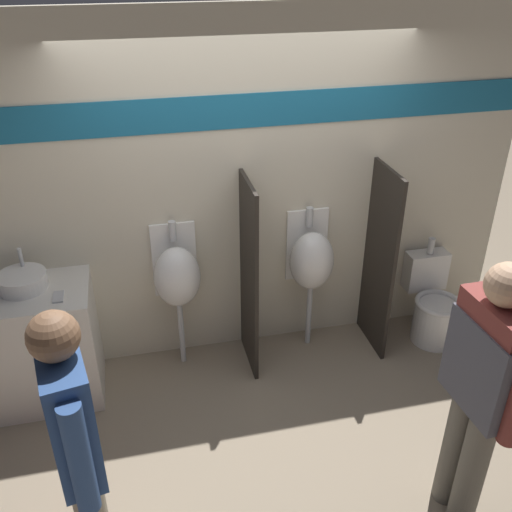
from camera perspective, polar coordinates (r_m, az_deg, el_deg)
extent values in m
plane|color=gray|center=(4.58, 0.50, -12.55)|extent=(16.00, 16.00, 0.00)
cube|color=beige|center=(4.35, -1.30, 6.16)|extent=(4.44, 0.06, 2.70)
cube|color=#19668E|center=(4.10, -1.30, 14.29)|extent=(4.35, 0.01, 0.24)
cube|color=silver|center=(4.51, -21.81, -8.37)|extent=(0.98, 0.60, 0.91)
cylinder|color=white|center=(4.28, -22.33, -2.34)|extent=(0.34, 0.34, 0.11)
cylinder|color=silver|center=(4.32, -22.47, -0.11)|extent=(0.03, 0.03, 0.14)
cube|color=#B7B7BC|center=(4.11, -19.17, -3.88)|extent=(0.07, 0.14, 0.01)
cube|color=#28231E|center=(4.35, -0.71, -2.19)|extent=(0.03, 0.52, 1.57)
cube|color=#28231E|center=(4.67, 12.23, -0.57)|extent=(0.03, 0.52, 1.57)
cylinder|color=silver|center=(4.65, -7.45, -7.53)|extent=(0.04, 0.04, 0.58)
ellipsoid|color=white|center=(4.36, -7.89, -2.09)|extent=(0.36, 0.30, 0.49)
cube|color=white|center=(4.45, -8.16, -0.31)|extent=(0.34, 0.02, 0.61)
cylinder|color=silver|center=(4.29, -8.35, 2.48)|extent=(0.06, 0.06, 0.16)
cylinder|color=silver|center=(4.83, 5.31, -5.82)|extent=(0.04, 0.04, 0.58)
ellipsoid|color=white|center=(4.55, 5.60, -0.49)|extent=(0.36, 0.30, 0.49)
cube|color=white|center=(4.64, 5.08, 1.18)|extent=(0.34, 0.02, 0.61)
cylinder|color=silver|center=(4.49, 5.37, 3.91)|extent=(0.06, 0.06, 0.16)
cylinder|color=white|center=(5.14, 17.50, -6.31)|extent=(0.38, 0.38, 0.37)
torus|color=white|center=(5.03, 17.82, -4.50)|extent=(0.40, 0.40, 0.04)
cube|color=white|center=(5.15, 16.59, -1.36)|extent=(0.36, 0.16, 0.34)
cylinder|color=silver|center=(5.02, 17.10, 0.99)|extent=(0.06, 0.06, 0.14)
cylinder|color=#666056|center=(3.67, 20.77, -19.38)|extent=(0.16, 0.16, 0.84)
cylinder|color=#666056|center=(3.75, 19.31, -17.67)|extent=(0.16, 0.16, 0.84)
cube|color=brown|center=(3.22, 22.30, -9.40)|extent=(0.21, 0.44, 0.66)
cube|color=#4C4C56|center=(3.25, 22.13, -10.14)|extent=(0.24, 0.47, 0.53)
cylinder|color=brown|center=(3.39, 19.78, -7.41)|extent=(0.10, 0.10, 0.61)
sphere|color=tan|center=(2.98, 23.89, -2.67)|extent=(0.23, 0.23, 0.23)
cylinder|color=gray|center=(3.42, -16.22, -22.95)|extent=(0.16, 0.16, 0.83)
cube|color=#2D4C84|center=(2.82, -18.09, -14.80)|extent=(0.27, 0.46, 0.66)
cylinder|color=#2D4C84|center=(2.67, -17.22, -18.83)|extent=(0.10, 0.10, 0.61)
cylinder|color=#2D4C84|center=(3.03, -18.64, -12.16)|extent=(0.10, 0.10, 0.61)
sphere|color=brown|center=(2.55, -19.62, -7.57)|extent=(0.23, 0.23, 0.23)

